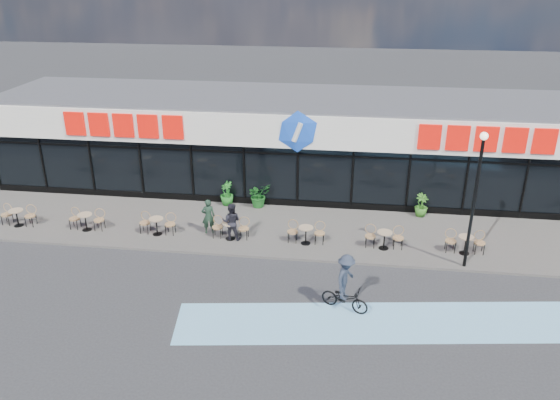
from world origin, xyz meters
name	(u,v)px	position (x,y,z in m)	size (l,w,h in m)	color
ground	(277,288)	(0.00, 0.00, 0.00)	(120.00, 120.00, 0.00)	#28282B
sidewalk	(291,230)	(0.00, 4.50, 0.05)	(44.00, 5.00, 0.10)	#4F4B46
bike_lane	(394,322)	(4.00, -1.50, 0.01)	(14.00, 2.20, 0.01)	#72B0D8
building	(304,142)	(0.00, 9.93, 2.34)	(30.60, 6.57, 4.75)	black
lamp_post	(476,190)	(6.83, 2.30, 3.21)	(0.28, 0.28, 5.24)	black
bistro_set_0	(18,215)	(-11.83, 3.39, 0.56)	(1.54, 0.62, 0.90)	tan
bistro_set_1	(87,219)	(-8.69, 3.39, 0.56)	(1.54, 0.62, 0.90)	tan
bistro_set_2	(157,224)	(-5.55, 3.39, 0.56)	(1.54, 0.62, 0.90)	tan
bistro_set_3	(230,228)	(-2.41, 3.39, 0.56)	(1.54, 0.62, 0.90)	tan
bistro_set_4	(306,232)	(0.73, 3.39, 0.56)	(1.54, 0.62, 0.90)	tan
bistro_set_5	(384,237)	(3.86, 3.39, 0.56)	(1.54, 0.62, 0.90)	tan
bistro_set_6	(465,242)	(7.00, 3.39, 0.56)	(1.54, 0.62, 0.90)	tan
potted_plant_left	(227,193)	(-3.31, 6.71, 0.67)	(0.64, 0.64, 1.14)	#1D651E
potted_plant_mid	(259,195)	(-1.78, 6.69, 0.68)	(1.04, 0.90, 1.16)	#195A1D
potted_plant_right	(421,205)	(5.64, 6.62, 0.62)	(0.59, 0.59, 1.05)	#2F691E
patron_left	(208,216)	(-3.42, 3.73, 0.87)	(0.56, 0.37, 1.53)	black
patron_right	(231,222)	(-2.34, 3.29, 0.90)	(0.78, 0.61, 1.60)	black
cyclist_a	(345,287)	(2.40, -0.98, 0.88)	(1.73, 1.17, 2.04)	black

